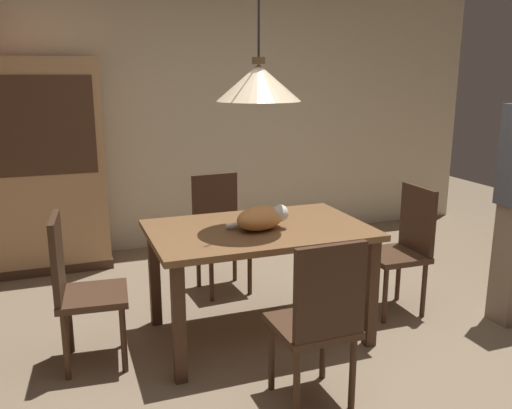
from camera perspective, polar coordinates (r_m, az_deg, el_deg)
The scene contains 10 objects.
ground at distance 3.40m, azimuth 4.73°, elevation -16.62°, with size 10.00×10.00×0.00m, color #847056.
back_wall at distance 5.45m, azimuth -6.96°, elevation 10.85°, with size 6.40×0.10×2.90m, color beige.
dining_table at distance 3.50m, azimuth 0.26°, elevation -4.01°, with size 1.40×0.90×0.75m.
chair_left_side at distance 3.35m, azimuth -18.34°, elevation -8.04°, with size 0.44×0.44×0.93m.
chair_right_side at distance 4.06m, azimuth 15.40°, elevation -4.04°, with size 0.41×0.41×0.93m.
chair_near_front at distance 2.80m, azimuth 6.73°, elevation -11.81°, with size 0.41×0.41×0.93m.
chair_far_back at distance 4.34m, azimuth -3.88°, elevation -2.42°, with size 0.43×0.43×0.93m.
cat_sleeping at distance 3.40m, azimuth 0.63°, elevation -1.41°, with size 0.41×0.33×0.16m.
pendant_lamp at distance 3.33m, azimuth 0.28°, elevation 12.83°, with size 0.52×0.52×1.30m.
hutch_bookcase at distance 5.04m, azimuth -22.06°, elevation 3.30°, with size 1.12×0.45×1.85m.
Camera 1 is at (-1.26, -2.65, 1.72)m, focal length 37.74 mm.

